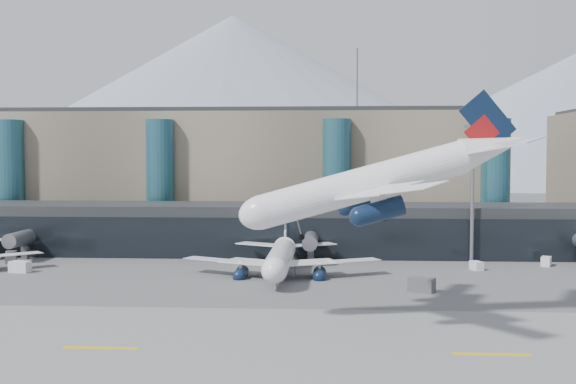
% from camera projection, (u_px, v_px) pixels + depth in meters
% --- Properties ---
extents(ground, '(900.00, 900.00, 0.00)m').
position_uv_depth(ground, '(300.00, 318.00, 88.58)').
color(ground, '#515154').
rests_on(ground, ground).
extents(runway_strip, '(400.00, 40.00, 0.04)m').
position_uv_depth(runway_strip, '(293.00, 351.00, 73.62)').
color(runway_strip, slate).
rests_on(runway_strip, ground).
extents(runway_markings, '(128.00, 1.00, 0.02)m').
position_uv_depth(runway_markings, '(293.00, 351.00, 73.62)').
color(runway_markings, gold).
rests_on(runway_markings, ground).
extents(concourse, '(170.00, 27.00, 10.00)m').
position_uv_depth(concourse, '(312.00, 229.00, 145.86)').
color(concourse, black).
rests_on(concourse, ground).
extents(terminal_main, '(130.00, 30.00, 31.00)m').
position_uv_depth(terminal_main, '(215.00, 173.00, 178.99)').
color(terminal_main, gray).
rests_on(terminal_main, ground).
extents(teal_towers, '(116.40, 19.40, 46.00)m').
position_uv_depth(teal_towers, '(248.00, 181.00, 162.52)').
color(teal_towers, '#265B6A').
rests_on(teal_towers, ground).
extents(mountain_ridge, '(910.00, 400.00, 110.00)m').
position_uv_depth(mountain_ridge, '(351.00, 114.00, 464.01)').
color(mountain_ridge, gray).
rests_on(mountain_ridge, ground).
extents(lightmast_mid, '(3.00, 1.20, 25.60)m').
position_uv_depth(lightmast_mid, '(472.00, 185.00, 133.86)').
color(lightmast_mid, slate).
rests_on(lightmast_mid, ground).
extents(hero_jet, '(35.32, 35.72, 11.55)m').
position_uv_depth(hero_jet, '(391.00, 171.00, 84.49)').
color(hero_jet, white).
rests_on(hero_jet, ground).
extents(jet_parked_mid, '(34.78, 33.49, 11.19)m').
position_uv_depth(jet_parked_mid, '(281.00, 249.00, 120.93)').
color(jet_parked_mid, white).
rests_on(jet_parked_mid, ground).
extents(veh_a, '(3.65, 2.43, 1.90)m').
position_uv_depth(veh_a, '(20.00, 267.00, 123.00)').
color(veh_a, silver).
rests_on(veh_a, ground).
extents(veh_b, '(2.06, 2.76, 1.42)m').
position_uv_depth(veh_b, '(289.00, 261.00, 131.64)').
color(veh_b, gold).
rests_on(veh_b, ground).
extents(veh_c, '(4.23, 3.48, 2.08)m').
position_uv_depth(veh_c, '(422.00, 285.00, 105.52)').
color(veh_c, '#4E4E53').
rests_on(veh_c, ground).
extents(veh_d, '(2.56, 3.26, 1.65)m').
position_uv_depth(veh_d, '(546.00, 261.00, 130.09)').
color(veh_d, silver).
rests_on(veh_d, ground).
extents(veh_f, '(3.16, 4.13, 2.05)m').
position_uv_depth(veh_f, '(11.00, 257.00, 134.10)').
color(veh_f, '#4E4E53').
rests_on(veh_f, ground).
extents(veh_g, '(2.26, 2.94, 1.51)m').
position_uv_depth(veh_g, '(476.00, 266.00, 125.52)').
color(veh_g, silver).
rests_on(veh_g, ground).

